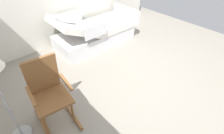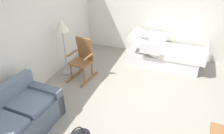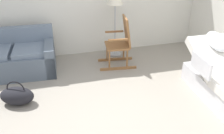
{
  "view_description": "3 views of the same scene",
  "coord_description": "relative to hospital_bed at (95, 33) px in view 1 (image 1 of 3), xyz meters",
  "views": [
    {
      "loc": [
        -1.35,
        2.15,
        2.28
      ],
      "look_at": [
        0.26,
        0.73,
        0.65
      ],
      "focal_mm": 28.48,
      "sensor_mm": 36.0,
      "label": 1
    },
    {
      "loc": [
        -3.53,
        -0.64,
        2.93
      ],
      "look_at": [
        0.1,
        0.71,
        0.7
      ],
      "focal_mm": 33.24,
      "sensor_mm": 36.0,
      "label": 2
    },
    {
      "loc": [
        -0.88,
        -3.0,
        2.54
      ],
      "look_at": [
        0.03,
        0.48,
        0.61
      ],
      "focal_mm": 40.75,
      "sensor_mm": 36.0,
      "label": 3
    }
  ],
  "objects": [
    {
      "name": "ground_plane",
      "position": [
        -1.93,
        0.18,
        -0.3
      ],
      "size": [
        6.38,
        6.38,
        0.0
      ],
      "primitive_type": "plane",
      "color": "gray"
    },
    {
      "name": "hospital_bed",
      "position": [
        0.0,
        0.0,
        0.0
      ],
      "size": [
        1.06,
        2.1,
        1.0
      ],
      "color": "silver",
      "rests_on": "ground"
    },
    {
      "name": "rocking_chair",
      "position": [
        -1.41,
        1.83,
        0.2
      ],
      "size": [
        0.81,
        0.55,
        1.05
      ],
      "color": "brown",
      "rests_on": "ground"
    }
  ]
}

